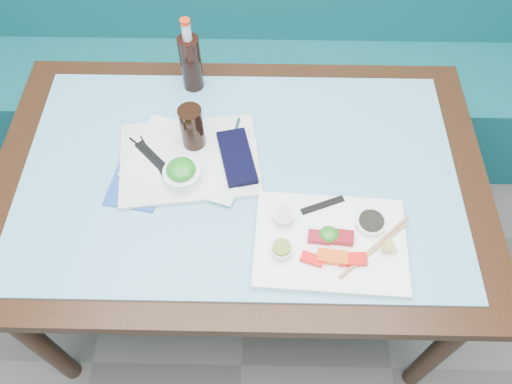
{
  "coord_description": "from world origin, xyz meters",
  "views": [
    {
      "loc": [
        0.06,
        0.64,
        1.9
      ],
      "look_at": [
        0.05,
        1.36,
        0.8
      ],
      "focal_mm": 35.0,
      "sensor_mm": 36.0,
      "label": 1
    }
  ],
  "objects_px": {
    "dining_table": "(240,190)",
    "blue_napkin": "(135,187)",
    "seaweed_bowl": "(182,175)",
    "serving_tray": "(190,160)",
    "cola_glass": "(192,127)",
    "sashimi_plate": "(330,243)",
    "booth_bench": "(249,67)",
    "cola_bottle_body": "(191,63)"
  },
  "relations": [
    {
      "from": "booth_bench",
      "to": "cola_bottle_body",
      "type": "bearing_deg",
      "value": -107.33
    },
    {
      "from": "sashimi_plate",
      "to": "cola_bottle_body",
      "type": "relative_size",
      "value": 2.09
    },
    {
      "from": "booth_bench",
      "to": "dining_table",
      "type": "distance_m",
      "value": 0.89
    },
    {
      "from": "sashimi_plate",
      "to": "cola_bottle_body",
      "type": "bearing_deg",
      "value": 128.51
    },
    {
      "from": "cola_bottle_body",
      "to": "dining_table",
      "type": "bearing_deg",
      "value": -65.16
    },
    {
      "from": "dining_table",
      "to": "cola_glass",
      "type": "xyz_separation_m",
      "value": [
        -0.13,
        0.09,
        0.17
      ]
    },
    {
      "from": "booth_bench",
      "to": "dining_table",
      "type": "relative_size",
      "value": 2.14
    },
    {
      "from": "seaweed_bowl",
      "to": "booth_bench",
      "type": "bearing_deg",
      "value": 80.14
    },
    {
      "from": "sashimi_plate",
      "to": "seaweed_bowl",
      "type": "height_order",
      "value": "seaweed_bowl"
    },
    {
      "from": "seaweed_bowl",
      "to": "serving_tray",
      "type": "bearing_deg",
      "value": 82.41
    },
    {
      "from": "cola_glass",
      "to": "cola_bottle_body",
      "type": "xyz_separation_m",
      "value": [
        -0.02,
        0.25,
        0.01
      ]
    },
    {
      "from": "dining_table",
      "to": "cola_glass",
      "type": "height_order",
      "value": "cola_glass"
    },
    {
      "from": "seaweed_bowl",
      "to": "cola_bottle_body",
      "type": "distance_m",
      "value": 0.38
    },
    {
      "from": "cola_glass",
      "to": "cola_bottle_body",
      "type": "relative_size",
      "value": 0.75
    },
    {
      "from": "cola_glass",
      "to": "seaweed_bowl",
      "type": "bearing_deg",
      "value": -98.75
    },
    {
      "from": "booth_bench",
      "to": "blue_napkin",
      "type": "height_order",
      "value": "booth_bench"
    },
    {
      "from": "dining_table",
      "to": "cola_bottle_body",
      "type": "bearing_deg",
      "value": 114.84
    },
    {
      "from": "serving_tray",
      "to": "blue_napkin",
      "type": "bearing_deg",
      "value": -153.82
    },
    {
      "from": "dining_table",
      "to": "sashimi_plate",
      "type": "height_order",
      "value": "sashimi_plate"
    },
    {
      "from": "booth_bench",
      "to": "serving_tray",
      "type": "height_order",
      "value": "booth_bench"
    },
    {
      "from": "serving_tray",
      "to": "cola_bottle_body",
      "type": "distance_m",
      "value": 0.31
    },
    {
      "from": "dining_table",
      "to": "sashimi_plate",
      "type": "xyz_separation_m",
      "value": [
        0.24,
        -0.22,
        0.1
      ]
    },
    {
      "from": "serving_tray",
      "to": "cola_bottle_body",
      "type": "xyz_separation_m",
      "value": [
        -0.01,
        0.3,
        0.08
      ]
    },
    {
      "from": "booth_bench",
      "to": "blue_napkin",
      "type": "bearing_deg",
      "value": -107.57
    },
    {
      "from": "booth_bench",
      "to": "seaweed_bowl",
      "type": "relative_size",
      "value": 29.4
    },
    {
      "from": "serving_tray",
      "to": "seaweed_bowl",
      "type": "distance_m",
      "value": 0.08
    },
    {
      "from": "dining_table",
      "to": "blue_napkin",
      "type": "bearing_deg",
      "value": -168.63
    },
    {
      "from": "cola_glass",
      "to": "cola_bottle_body",
      "type": "height_order",
      "value": "cola_bottle_body"
    },
    {
      "from": "serving_tray",
      "to": "seaweed_bowl",
      "type": "relative_size",
      "value": 3.82
    },
    {
      "from": "sashimi_plate",
      "to": "serving_tray",
      "type": "bearing_deg",
      "value": 149.09
    },
    {
      "from": "sashimi_plate",
      "to": "seaweed_bowl",
      "type": "distance_m",
      "value": 0.43
    },
    {
      "from": "sashimi_plate",
      "to": "blue_napkin",
      "type": "xyz_separation_m",
      "value": [
        -0.52,
        0.17,
        -0.01
      ]
    },
    {
      "from": "dining_table",
      "to": "cola_bottle_body",
      "type": "xyz_separation_m",
      "value": [
        -0.16,
        0.34,
        0.18
      ]
    },
    {
      "from": "sashimi_plate",
      "to": "blue_napkin",
      "type": "height_order",
      "value": "sashimi_plate"
    },
    {
      "from": "dining_table",
      "to": "cola_glass",
      "type": "distance_m",
      "value": 0.24
    },
    {
      "from": "booth_bench",
      "to": "cola_glass",
      "type": "relative_size",
      "value": 21.93
    },
    {
      "from": "booth_bench",
      "to": "serving_tray",
      "type": "distance_m",
      "value": 0.9
    },
    {
      "from": "cola_glass",
      "to": "blue_napkin",
      "type": "height_order",
      "value": "cola_glass"
    },
    {
      "from": "booth_bench",
      "to": "sashimi_plate",
      "type": "xyz_separation_m",
      "value": [
        0.24,
        -1.06,
        0.39
      ]
    },
    {
      "from": "sashimi_plate",
      "to": "cola_glass",
      "type": "distance_m",
      "value": 0.49
    },
    {
      "from": "booth_bench",
      "to": "sashimi_plate",
      "type": "distance_m",
      "value": 1.16
    },
    {
      "from": "booth_bench",
      "to": "serving_tray",
      "type": "relative_size",
      "value": 7.7
    }
  ]
}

